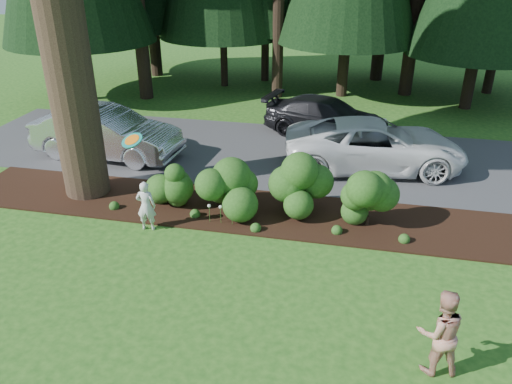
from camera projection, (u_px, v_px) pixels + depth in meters
ground at (204, 281)px, 10.77m from camera, size 80.00×80.00×0.00m
mulch_bed at (240, 210)px, 13.61m from camera, size 16.00×2.50×0.05m
driveway at (269, 153)px, 17.34m from camera, size 22.00×6.00×0.03m
shrub_row at (267, 188)px, 13.02m from camera, size 6.53×1.60×1.61m
lily_cluster at (220, 208)px, 12.71m from camera, size 0.69×0.09×0.57m
car_silver_wagon at (107, 133)px, 16.69m from camera, size 5.13×2.11×1.65m
car_white_suv at (375, 145)px, 15.83m from camera, size 5.98×3.41×1.57m
car_dark_suv at (327, 117)px, 18.70m from camera, size 5.08×2.92×1.39m
child at (146, 206)px, 12.44m from camera, size 0.52×0.38×1.33m
adult at (440, 333)px, 8.17m from camera, size 0.90×0.76×1.62m
frisbee at (132, 140)px, 12.14m from camera, size 0.57×0.50×0.33m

